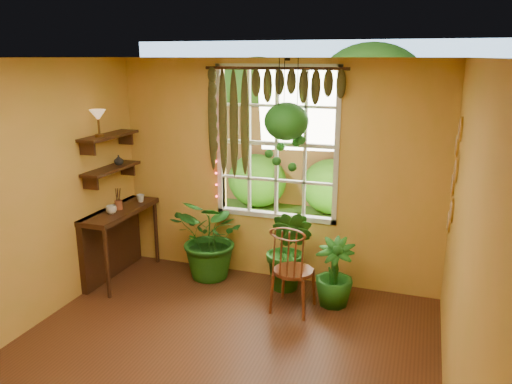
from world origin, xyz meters
TOP-DOWN VIEW (x-y plane):
  - floor at (0.00, 0.00)m, footprint 4.50×4.50m
  - ceiling at (0.00, 0.00)m, footprint 4.50×4.50m
  - wall_back at (0.00, 2.25)m, footprint 4.00×0.00m
  - wall_right at (2.00, 0.00)m, footprint 0.00×4.50m
  - window at (0.00, 2.28)m, footprint 1.52×0.10m
  - valance_vine at (-0.08, 2.16)m, footprint 1.70×0.12m
  - string_lights at (-0.76, 2.19)m, footprint 0.03×0.03m
  - wall_plates at (1.98, 1.79)m, footprint 0.04×0.32m
  - counter_ledge at (-1.91, 1.60)m, footprint 0.40×1.20m
  - shelf_lower at (-1.88, 1.60)m, footprint 0.25×0.90m
  - shelf_upper at (-1.88, 1.60)m, footprint 0.25×0.90m
  - backyard at (0.24, 6.87)m, footprint 14.00×10.00m
  - windsor_chair at (0.44, 1.45)m, footprint 0.47×0.49m
  - potted_plant_left at (-0.71, 1.94)m, footprint 1.20×1.13m
  - potted_plant_mid at (0.27, 1.91)m, footprint 0.68×0.62m
  - potted_plant_right at (0.85, 1.73)m, footprint 0.45×0.45m
  - hanging_basket at (0.19, 2.02)m, footprint 0.50×0.50m
  - cup_a at (-1.78, 1.40)m, footprint 0.15×0.15m
  - cup_b at (-1.72, 1.95)m, footprint 0.11×0.11m
  - brush_jar at (-1.80, 1.58)m, footprint 0.09×0.09m
  - shelf_vase at (-1.87, 1.75)m, footprint 0.14×0.14m
  - tiffany_lamp at (-1.86, 1.40)m, footprint 0.19×0.19m

SIDE VIEW (x-z plane):
  - floor at x=0.00m, z-range 0.00..0.00m
  - windsor_chair at x=0.44m, z-range -0.24..0.92m
  - potted_plant_right at x=0.85m, z-range 0.00..0.78m
  - potted_plant_mid at x=0.27m, z-range 0.00..1.03m
  - potted_plant_left at x=-0.71m, z-range 0.00..1.06m
  - counter_ledge at x=-1.91m, z-range 0.10..1.00m
  - cup_b at x=-1.72m, z-range 0.90..1.00m
  - cup_a at x=-1.78m, z-range 0.90..1.00m
  - brush_jar at x=-1.80m, z-range 0.86..1.20m
  - backyard at x=0.24m, z-range -4.72..7.28m
  - wall_back at x=0.00m, z-range -0.65..3.35m
  - wall_right at x=2.00m, z-range -0.90..3.60m
  - shelf_lower at x=-1.88m, z-range 1.38..1.42m
  - shelf_vase at x=-1.87m, z-range 1.42..1.54m
  - wall_plates at x=1.98m, z-range 1.00..2.10m
  - window at x=0.00m, z-range 0.77..2.63m
  - string_lights at x=-0.76m, z-range 0.98..2.52m
  - shelf_upper at x=-1.88m, z-range 1.78..1.82m
  - hanging_basket at x=0.19m, z-range 1.33..2.58m
  - tiffany_lamp at x=-1.86m, z-range 1.89..2.20m
  - valance_vine at x=-0.08m, z-range 1.73..2.83m
  - ceiling at x=0.00m, z-range 2.70..2.70m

